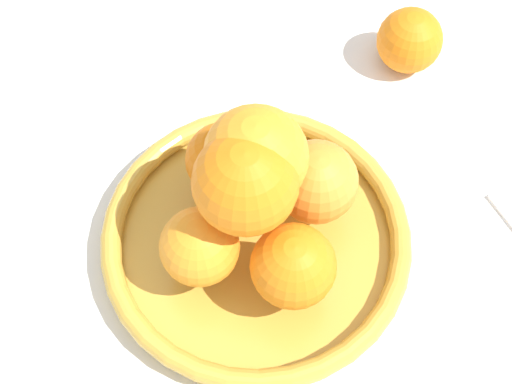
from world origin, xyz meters
TOP-DOWN VIEW (x-y plane):
  - ground_plane at (0.00, 0.00)m, footprint 4.00×4.00m
  - fruit_bowl at (0.00, 0.00)m, footprint 0.28×0.28m
  - orange_pile at (-0.00, 0.00)m, footprint 0.18×0.18m
  - stray_orange at (-0.04, 0.27)m, footprint 0.07×0.07m

SIDE VIEW (x-z plane):
  - ground_plane at x=0.00m, z-range 0.00..0.00m
  - fruit_bowl at x=0.00m, z-range 0.00..0.03m
  - stray_orange at x=-0.04m, z-range 0.00..0.07m
  - orange_pile at x=0.00m, z-range 0.03..0.17m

